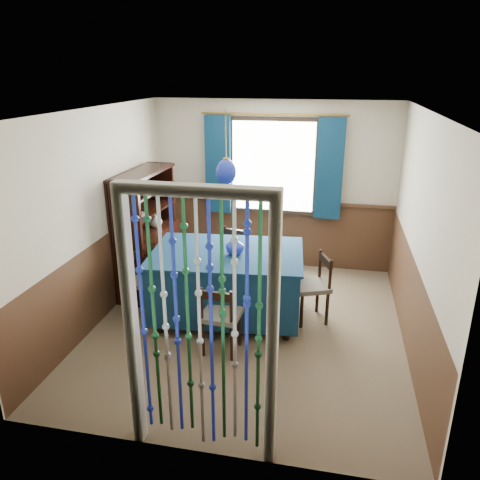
% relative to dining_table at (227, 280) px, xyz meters
% --- Properties ---
extents(floor, '(4.00, 4.00, 0.00)m').
position_rel_dining_table_xyz_m(floor, '(0.29, -0.18, -0.49)').
color(floor, brown).
rests_on(floor, ground).
extents(ceiling, '(4.00, 4.00, 0.00)m').
position_rel_dining_table_xyz_m(ceiling, '(0.29, -0.18, 2.01)').
color(ceiling, silver).
rests_on(ceiling, ground).
extents(wall_back, '(3.60, 0.00, 3.60)m').
position_rel_dining_table_xyz_m(wall_back, '(0.29, 1.82, 0.76)').
color(wall_back, '#C0B69D').
rests_on(wall_back, ground).
extents(wall_front, '(3.60, 0.00, 3.60)m').
position_rel_dining_table_xyz_m(wall_front, '(0.29, -2.18, 0.76)').
color(wall_front, '#C0B69D').
rests_on(wall_front, ground).
extents(wall_left, '(0.00, 4.00, 4.00)m').
position_rel_dining_table_xyz_m(wall_left, '(-1.51, -0.18, 0.76)').
color(wall_left, '#C0B69D').
rests_on(wall_left, ground).
extents(wall_right, '(0.00, 4.00, 4.00)m').
position_rel_dining_table_xyz_m(wall_right, '(2.09, -0.18, 0.76)').
color(wall_right, '#C0B69D').
rests_on(wall_right, ground).
extents(wainscot_back, '(3.60, 0.00, 3.60)m').
position_rel_dining_table_xyz_m(wainscot_back, '(0.29, 1.80, 0.01)').
color(wainscot_back, '#432A19').
rests_on(wainscot_back, ground).
extents(wainscot_front, '(3.60, 0.00, 3.60)m').
position_rel_dining_table_xyz_m(wainscot_front, '(0.29, -2.17, 0.01)').
color(wainscot_front, '#432A19').
rests_on(wainscot_front, ground).
extents(wainscot_left, '(0.00, 4.00, 4.00)m').
position_rel_dining_table_xyz_m(wainscot_left, '(-1.50, -0.18, 0.01)').
color(wainscot_left, '#432A19').
rests_on(wainscot_left, ground).
extents(wainscot_right, '(0.00, 4.00, 4.00)m').
position_rel_dining_table_xyz_m(wainscot_right, '(2.07, -0.18, 0.01)').
color(wainscot_right, '#432A19').
rests_on(wainscot_right, ground).
extents(window, '(1.32, 0.12, 1.42)m').
position_rel_dining_table_xyz_m(window, '(0.29, 1.77, 1.06)').
color(window, black).
rests_on(window, wall_back).
extents(doorway, '(1.16, 0.12, 2.18)m').
position_rel_dining_table_xyz_m(doorway, '(0.29, -2.12, 0.56)').
color(doorway, silver).
rests_on(doorway, ground).
extents(dining_table, '(1.89, 1.39, 0.86)m').
position_rel_dining_table_xyz_m(dining_table, '(0.00, 0.00, 0.00)').
color(dining_table, '#0D2A46').
rests_on(dining_table, floor).
extents(chair_near, '(0.43, 0.41, 0.81)m').
position_rel_dining_table_xyz_m(chair_near, '(0.10, -0.77, -0.06)').
color(chair_near, black).
rests_on(chair_near, floor).
extents(chair_far, '(0.51, 0.49, 0.87)m').
position_rel_dining_table_xyz_m(chair_far, '(-0.10, 0.74, -0.03)').
color(chair_far, black).
rests_on(chair_far, floor).
extents(chair_left, '(0.40, 0.42, 0.82)m').
position_rel_dining_table_xyz_m(chair_left, '(-1.03, -0.12, -0.05)').
color(chair_left, black).
rests_on(chair_left, floor).
extents(chair_right, '(0.53, 0.54, 0.84)m').
position_rel_dining_table_xyz_m(chair_right, '(1.02, 0.14, -0.04)').
color(chair_right, black).
rests_on(chair_right, floor).
extents(sideboard, '(0.49, 1.28, 1.65)m').
position_rel_dining_table_xyz_m(sideboard, '(-1.27, 0.62, 0.09)').
color(sideboard, black).
rests_on(sideboard, floor).
extents(pendant_lamp, '(0.23, 0.23, 0.82)m').
position_rel_dining_table_xyz_m(pendant_lamp, '(0.00, 0.00, 1.33)').
color(pendant_lamp, olive).
rests_on(pendant_lamp, ceiling).
extents(vase_table, '(0.20, 0.20, 0.20)m').
position_rel_dining_table_xyz_m(vase_table, '(0.11, -0.05, 0.47)').
color(vase_table, '#152697').
rests_on(vase_table, dining_table).
extents(bowl_shelf, '(0.21, 0.21, 0.05)m').
position_rel_dining_table_xyz_m(bowl_shelf, '(-1.21, 0.32, 0.66)').
color(bowl_shelf, beige).
rests_on(bowl_shelf, sideboard).
extents(vase_sideboard, '(0.24, 0.24, 0.21)m').
position_rel_dining_table_xyz_m(vase_sideboard, '(-1.21, 0.82, 0.44)').
color(vase_sideboard, beige).
rests_on(vase_sideboard, sideboard).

